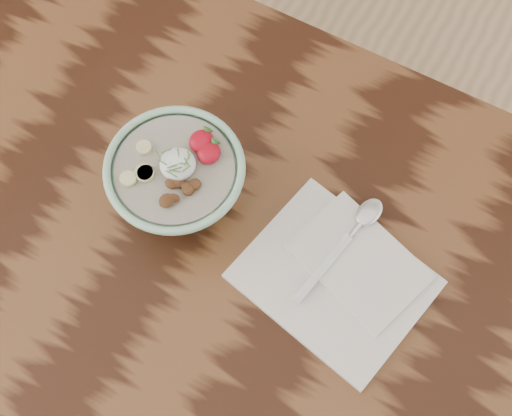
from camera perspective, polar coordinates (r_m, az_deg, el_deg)
The scene contains 4 objects.
table at distance 104.88cm, azimuth -8.15°, elevation -5.98°, with size 160.00×90.00×75.00cm.
breakfast_bowl at distance 93.34cm, azimuth -6.30°, elevation 2.19°, with size 18.00×18.00×11.84cm.
napkin at distance 94.45cm, azimuth 6.70°, elevation -5.38°, with size 26.41×23.13×1.42cm.
spoon at distance 95.80cm, azimuth 8.15°, elevation -1.43°, with size 5.53×18.32×0.96cm.
Camera 1 is at (27.44, -19.43, 165.05)cm, focal length 50.00 mm.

